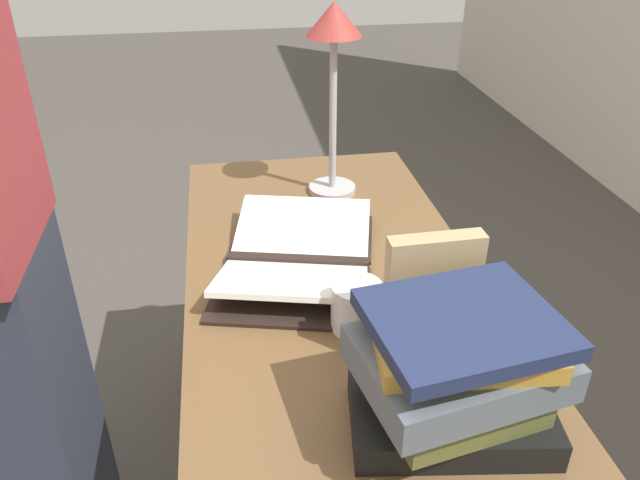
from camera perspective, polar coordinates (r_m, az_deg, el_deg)
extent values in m
cube|color=brown|center=(1.27, 1.66, -4.98)|extent=(1.35, 0.61, 0.03)
cube|color=brown|center=(1.98, -9.22, -3.86)|extent=(0.06, 0.06, 0.69)
cube|color=brown|center=(2.03, 5.32, -2.58)|extent=(0.06, 0.06, 0.69)
cube|color=black|center=(1.33, -2.05, -1.93)|extent=(0.10, 0.30, 0.02)
cube|color=black|center=(1.43, -1.51, 0.36)|extent=(0.28, 0.35, 0.01)
cube|color=black|center=(1.24, -2.67, -5.04)|extent=(0.28, 0.35, 0.01)
cube|color=white|center=(1.41, -1.57, 1.13)|extent=(0.26, 0.34, 0.06)
cube|color=white|center=(1.23, -2.65, -3.77)|extent=(0.26, 0.34, 0.06)
cube|color=black|center=(0.98, 11.81, -15.44)|extent=(0.21, 0.32, 0.05)
cube|color=brown|center=(0.95, 12.14, -13.28)|extent=(0.21, 0.25, 0.05)
cube|color=slate|center=(0.91, 12.50, -10.85)|extent=(0.25, 0.31, 0.06)
cube|color=#BC8933|center=(0.89, 12.80, -8.79)|extent=(0.19, 0.25, 0.03)
cube|color=#1E284C|center=(0.87, 13.00, -7.41)|extent=(0.24, 0.28, 0.02)
cube|color=tan|center=(1.04, 10.09, -5.48)|extent=(0.04, 0.16, 0.24)
cylinder|color=#ADADB2|center=(1.64, 1.12, 4.71)|extent=(0.12, 0.12, 0.02)
cylinder|color=#ADADB2|center=(1.57, 1.20, 11.29)|extent=(0.02, 0.02, 0.38)
cone|color=#99332D|center=(1.51, 1.29, 19.58)|extent=(0.13, 0.13, 0.08)
cylinder|color=white|center=(1.14, 3.35, -6.08)|extent=(0.09, 0.09, 0.09)
torus|color=white|center=(1.15, 5.71, -5.53)|extent=(0.02, 0.05, 0.05)
cube|color=#2D3342|center=(1.54, -24.68, -14.54)|extent=(0.31, 0.20, 0.86)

